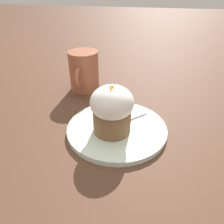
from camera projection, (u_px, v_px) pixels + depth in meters
ground_plane at (117, 131)px, 0.45m from camera, size 4.00×4.00×0.00m
dessert_plate at (117, 129)px, 0.45m from camera, size 0.20×0.20×0.01m
carrot_cake at (112, 109)px, 0.41m from camera, size 0.08×0.08×0.10m
spoon at (114, 124)px, 0.45m from camera, size 0.10×0.10×0.01m
coffee_cup at (84, 71)px, 0.59m from camera, size 0.11×0.08×0.11m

